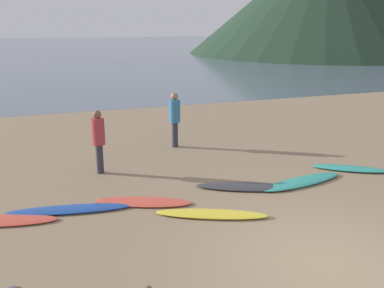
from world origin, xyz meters
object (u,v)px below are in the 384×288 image
(surfboard_1, at_px, (70,209))
(person_0, at_px, (175,115))
(surfboard_6, at_px, (350,168))
(surfboard_2, at_px, (144,202))
(surfboard_3, at_px, (212,214))
(surfboard_4, at_px, (245,187))
(surfboard_5, at_px, (302,182))
(person_1, at_px, (98,137))

(surfboard_1, distance_m, person_0, 5.55)
(surfboard_1, distance_m, surfboard_6, 7.61)
(surfboard_2, xyz_separation_m, person_0, (2.06, 4.15, 1.03))
(surfboard_3, distance_m, surfboard_4, 1.80)
(surfboard_1, height_order, surfboard_4, surfboard_4)
(surfboard_5, bearing_deg, person_0, 105.71)
(surfboard_6, height_order, person_0, person_0)
(person_1, bearing_deg, surfboard_3, -166.02)
(surfboard_5, relative_size, person_0, 1.41)
(surfboard_1, xyz_separation_m, surfboard_2, (1.63, -0.14, -0.00))
(surfboard_4, bearing_deg, surfboard_5, 17.64)
(surfboard_3, bearing_deg, surfboard_5, 43.05)
(surfboard_3, xyz_separation_m, surfboard_6, (4.75, 1.42, 0.00))
(surfboard_3, height_order, person_1, person_1)
(surfboard_5, bearing_deg, surfboard_1, 167.19)
(surfboard_3, bearing_deg, surfboard_6, 40.61)
(surfboard_3, bearing_deg, person_0, 105.04)
(surfboard_2, relative_size, person_1, 1.25)
(surfboard_2, bearing_deg, surfboard_4, 24.24)
(surfboard_1, height_order, surfboard_3, surfboard_3)
(surfboard_2, height_order, person_1, person_1)
(surfboard_5, distance_m, person_0, 4.87)
(surfboard_3, xyz_separation_m, person_1, (-1.87, 3.54, 0.99))
(surfboard_3, relative_size, person_1, 1.38)
(person_0, bearing_deg, surfboard_6, -174.49)
(person_0, bearing_deg, surfboard_3, 131.23)
(surfboard_1, relative_size, person_1, 1.53)
(person_0, bearing_deg, surfboard_4, 147.56)
(surfboard_6, bearing_deg, surfboard_1, -145.03)
(surfboard_6, distance_m, person_0, 5.60)
(surfboard_1, distance_m, surfboard_4, 4.22)
(surfboard_3, height_order, surfboard_4, surfboard_3)
(surfboard_2, relative_size, surfboard_3, 0.91)
(surfboard_1, bearing_deg, surfboard_5, 7.65)
(surfboard_1, bearing_deg, person_0, 57.79)
(surfboard_2, xyz_separation_m, surfboard_3, (1.23, -1.14, 0.01))
(surfboard_5, bearing_deg, person_1, 141.98)
(surfboard_5, height_order, person_0, person_0)
(surfboard_4, distance_m, person_0, 4.27)
(surfboard_2, relative_size, person_0, 1.21)
(surfboard_2, bearing_deg, surfboard_6, 26.02)
(surfboard_4, height_order, surfboard_6, surfboard_6)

